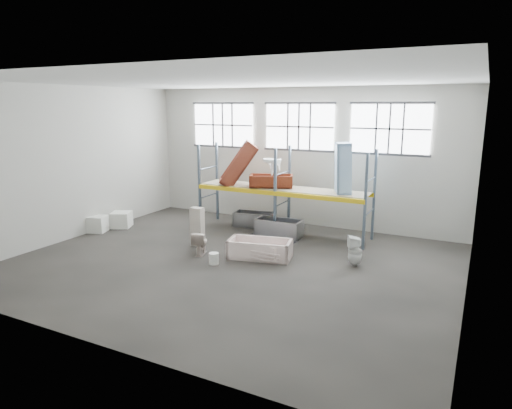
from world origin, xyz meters
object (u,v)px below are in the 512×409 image
Objects in this scene: blue_tub_upright at (343,168)px; toilet_white at (355,251)px; bucket at (214,259)px; rust_tub_flat at (271,181)px; steel_tub_right at (279,228)px; toilet_beige at (200,243)px; bathtub_beige at (260,249)px; steel_tub_left at (254,219)px; cistern_tall at (198,227)px; carton_near at (97,224)px.

toilet_white is at bearing -63.95° from blue_tub_upright.
bucket is at bearing -88.50° from toilet_white.
bucket is (-0.03, -3.71, -1.66)m from rust_tub_flat.
toilet_beige is at bearing -114.56° from steel_tub_right.
steel_tub_left is at bearing 107.25° from bathtub_beige.
steel_tub_right is at bearing -167.86° from blue_tub_upright.
toilet_beige is 0.49× the size of steel_tub_left.
rust_tub_flat is 4.06m from bucket.
steel_tub_right is 2.95m from blue_tub_upright.
toilet_beige reaches higher than steel_tub_right.
cistern_tall is at bearing -69.18° from toilet_beige.
rust_tub_flat is (0.85, -0.38, 1.55)m from steel_tub_left.
rust_tub_flat is 2.54m from blue_tub_upright.
steel_tub_right reaches higher than bucket.
bucket is (0.81, -0.54, -0.19)m from toilet_beige.
blue_tub_upright is at bearing 19.87° from carton_near.
cistern_tall reaches higher than bathtub_beige.
blue_tub_upright is 5.08m from bucket.
blue_tub_upright is at bearing 56.75° from bucket.
toilet_white reaches higher than bathtub_beige.
toilet_beige is 0.48× the size of rust_tub_flat.
toilet_beige is at bearing 146.16° from bucket.
toilet_beige is at bearing -175.31° from bathtub_beige.
bathtub_beige reaches higher than steel_tub_left.
bathtub_beige is 1.26× the size of steel_tub_left.
toilet_beige is 0.58× the size of cistern_tall.
carton_near is (-4.64, 0.40, -0.07)m from toilet_beige.
rust_tub_flat reaches higher than toilet_beige.
bathtub_beige is 1.25× the size of rust_tub_flat.
blue_tub_upright reaches higher than steel_tub_left.
bathtub_beige is 6.36m from carton_near.
bathtub_beige reaches higher than bucket.
blue_tub_upright is 5.07× the size of bucket.
cistern_tall is at bearing -119.75° from rust_tub_flat.
blue_tub_upright is (3.32, -0.27, 2.13)m from steel_tub_left.
blue_tub_upright is (3.88, 2.58, 1.78)m from cistern_tall.
cistern_tall is at bearing -108.63° from toilet_white.
rust_tub_flat is at bearing -177.40° from blue_tub_upright.
steel_tub_left is at bearing 175.31° from blue_tub_upright.
steel_tub_left is 1.81m from rust_tub_flat.
steel_tub_left is 0.90× the size of blue_tub_upright.
carton_near is (-4.07, -0.29, -0.33)m from cistern_tall.
toilet_white is at bearing -30.16° from rust_tub_flat.
steel_tub_right reaches higher than bathtub_beige.
steel_tub_right is at bearing 47.48° from cistern_tall.
toilet_white is at bearing -29.08° from steel_tub_left.
toilet_white is 0.59× the size of steel_tub_left.
bathtub_beige is at bearing 49.92° from bucket.
carton_near is (-6.35, -0.13, 0.01)m from bathtub_beige.
toilet_white reaches higher than toilet_beige.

